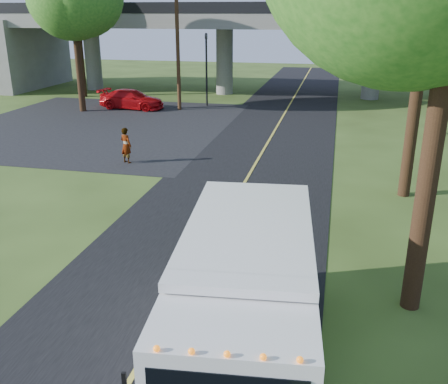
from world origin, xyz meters
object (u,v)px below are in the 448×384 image
(traffic_signal, at_px, (206,62))
(pedestrian, at_px, (126,145))
(utility_pole, at_px, (178,43))
(tree_left_far, at_px, (77,0))
(red_sedan, at_px, (132,99))
(step_van, at_px, (246,298))

(traffic_signal, relative_size, pedestrian, 3.12)
(utility_pole, height_order, tree_left_far, tree_left_far)
(traffic_signal, distance_m, red_sedan, 6.05)
(tree_left_far, height_order, pedestrian, tree_left_far)
(pedestrian, bearing_deg, traffic_signal, -65.47)
(utility_pole, distance_m, tree_left_far, 10.45)
(traffic_signal, bearing_deg, tree_left_far, 170.35)
(pedestrian, bearing_deg, utility_pole, -58.95)
(step_van, bearing_deg, pedestrian, 116.23)
(traffic_signal, distance_m, utility_pole, 2.86)
(utility_pole, distance_m, step_van, 27.79)
(traffic_signal, height_order, tree_left_far, tree_left_far)
(pedestrian, bearing_deg, red_sedan, -44.39)
(traffic_signal, relative_size, red_sedan, 1.11)
(tree_left_far, bearing_deg, utility_pole, -22.43)
(traffic_signal, height_order, red_sedan, traffic_signal)
(step_van, distance_m, red_sedan, 28.73)
(utility_pole, xyz_separation_m, tree_left_far, (-9.29, 3.84, 2.86))
(tree_left_far, xyz_separation_m, step_van, (18.83, -29.76, -5.94))
(utility_pole, height_order, red_sedan, utility_pole)
(tree_left_far, relative_size, pedestrian, 5.93)
(traffic_signal, distance_m, pedestrian, 15.46)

